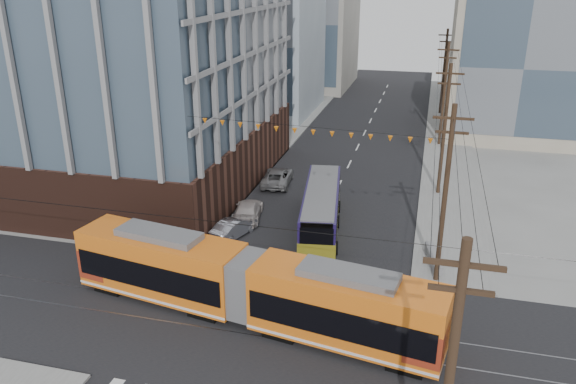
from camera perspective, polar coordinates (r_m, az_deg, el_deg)
name	(u,v)px	position (r m, az deg, el deg)	size (l,w,h in m)	color
ground	(247,374)	(27.79, -4.21, -18.00)	(160.00, 160.00, 0.00)	slate
office_building	(79,15)	(52.29, -20.44, 16.51)	(30.00, 25.00, 28.60)	#381E16
bg_bldg_nw_near	(247,43)	(76.68, -4.21, 14.91)	(18.00, 16.00, 18.00)	#8C99A5
bg_bldg_ne_near	(515,64)	(69.48, 22.05, 11.94)	(14.00, 14.00, 16.00)	gray
bg_bldg_nw_far	(303,23)	(94.96, 1.54, 16.81)	(16.00, 18.00, 20.00)	gray
bg_bldg_ne_far	(512,51)	(89.53, 21.84, 13.13)	(16.00, 16.00, 14.00)	#8C99A5
utility_pole_far	(444,72)	(77.21, 15.53, 11.63)	(0.30, 0.30, 11.00)	black
streetcar	(248,286)	(30.42, -4.11, -9.50)	(20.89, 2.94, 4.03)	orange
city_bus	(321,209)	(40.72, 3.39, -1.76)	(2.47, 11.39, 3.23)	#1C1244
parked_car_silver	(234,227)	(40.23, -5.50, -3.61)	(1.41, 4.04, 1.33)	#90939F
parked_car_white	(248,210)	(42.88, -4.09, -1.88)	(1.96, 4.83, 1.40)	#B9B0AD
parked_car_grey	(277,177)	(49.76, -1.09, 1.55)	(2.36, 5.11, 1.42)	slate
jersey_barrier	(433,259)	(37.71, 14.54, -6.57)	(0.81, 3.59, 0.72)	gray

